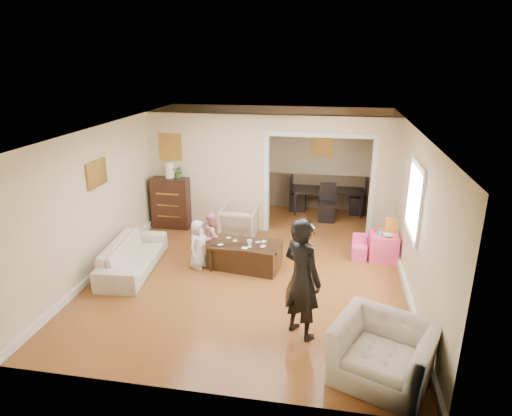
% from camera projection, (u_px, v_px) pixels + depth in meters
% --- Properties ---
extents(floor, '(7.00, 7.00, 0.00)m').
position_uv_depth(floor, '(254.00, 263.00, 8.45)').
color(floor, '#9F5F29').
rests_on(floor, ground).
extents(partition_left, '(2.75, 0.18, 2.60)m').
position_uv_depth(partition_left, '(208.00, 171.00, 9.93)').
color(partition_left, beige).
rests_on(partition_left, ground).
extents(partition_right, '(0.55, 0.18, 2.60)m').
position_uv_depth(partition_right, '(384.00, 179.00, 9.30)').
color(partition_right, beige).
rests_on(partition_right, ground).
extents(partition_header, '(2.22, 0.18, 0.35)m').
position_uv_depth(partition_header, '(321.00, 124.00, 9.16)').
color(partition_header, beige).
rests_on(partition_header, partition_right).
extents(window_pane, '(0.03, 0.95, 1.10)m').
position_uv_depth(window_pane, '(415.00, 200.00, 7.13)').
color(window_pane, white).
rests_on(window_pane, ground).
extents(framed_art_partition, '(0.45, 0.03, 0.55)m').
position_uv_depth(framed_art_partition, '(171.00, 147.00, 9.80)').
color(framed_art_partition, brown).
rests_on(framed_art_partition, partition_left).
extents(framed_art_sofa_wall, '(0.03, 0.55, 0.40)m').
position_uv_depth(framed_art_sofa_wall, '(97.00, 174.00, 7.75)').
color(framed_art_sofa_wall, brown).
extents(framed_art_alcove, '(0.45, 0.03, 0.55)m').
position_uv_depth(framed_art_alcove, '(322.00, 144.00, 10.92)').
color(framed_art_alcove, brown).
extents(sofa, '(0.93, 2.00, 0.56)m').
position_uv_depth(sofa, '(133.00, 256.00, 8.09)').
color(sofa, beige).
rests_on(sofa, ground).
extents(armchair_back, '(0.76, 0.79, 0.70)m').
position_uv_depth(armchair_back, '(239.00, 224.00, 9.46)').
color(armchair_back, tan).
rests_on(armchair_back, ground).
extents(armchair_front, '(1.44, 1.36, 0.74)m').
position_uv_depth(armchair_front, '(383.00, 352.00, 5.31)').
color(armchair_front, beige).
rests_on(armchair_front, ground).
extents(dresser, '(0.85, 0.48, 1.17)m').
position_uv_depth(dresser, '(172.00, 202.00, 10.12)').
color(dresser, black).
rests_on(dresser, ground).
extents(table_lamp, '(0.22, 0.22, 0.36)m').
position_uv_depth(table_lamp, '(170.00, 170.00, 9.87)').
color(table_lamp, '#FDF3CE').
rests_on(table_lamp, dresser).
extents(potted_plant, '(0.26, 0.23, 0.29)m').
position_uv_depth(potted_plant, '(178.00, 172.00, 9.85)').
color(potted_plant, '#3B672E').
rests_on(potted_plant, dresser).
extents(coffee_table, '(1.38, 0.84, 0.49)m').
position_uv_depth(coffee_table, '(245.00, 255.00, 8.21)').
color(coffee_table, '#342010').
rests_on(coffee_table, ground).
extents(coffee_cup, '(0.12, 0.12, 0.10)m').
position_uv_depth(coffee_cup, '(250.00, 242.00, 8.05)').
color(coffee_cup, silver).
rests_on(coffee_cup, coffee_table).
extents(play_table, '(0.54, 0.54, 0.52)m').
position_uv_depth(play_table, '(383.00, 246.00, 8.56)').
color(play_table, '#FF4378').
rests_on(play_table, ground).
extents(cereal_box, '(0.20, 0.07, 0.30)m').
position_uv_depth(cereal_box, '(391.00, 225.00, 8.50)').
color(cereal_box, yellow).
rests_on(cereal_box, play_table).
extents(cyan_cup, '(0.08, 0.08, 0.08)m').
position_uv_depth(cyan_cup, '(379.00, 233.00, 8.43)').
color(cyan_cup, '#25B7B9').
rests_on(cyan_cup, play_table).
extents(toy_block, '(0.10, 0.08, 0.05)m').
position_uv_depth(toy_block, '(377.00, 230.00, 8.60)').
color(toy_block, red).
rests_on(toy_block, play_table).
extents(play_bowl, '(0.21, 0.21, 0.05)m').
position_uv_depth(play_bowl, '(388.00, 236.00, 8.35)').
color(play_bowl, silver).
rests_on(play_bowl, play_table).
extents(dining_table, '(1.85, 1.11, 0.63)m').
position_uv_depth(dining_table, '(327.00, 200.00, 11.15)').
color(dining_table, black).
rests_on(dining_table, ground).
extents(adult_person, '(0.76, 0.73, 1.76)m').
position_uv_depth(adult_person, '(302.00, 279.00, 6.02)').
color(adult_person, black).
rests_on(adult_person, ground).
extents(child_kneel_a, '(0.43, 0.53, 0.93)m').
position_uv_depth(child_kneel_a, '(198.00, 244.00, 8.14)').
color(child_kneel_a, silver).
rests_on(child_kneel_a, ground).
extents(child_kneel_b, '(0.44, 0.52, 0.94)m').
position_uv_depth(child_kneel_b, '(212.00, 235.00, 8.53)').
color(child_kneel_b, pink).
rests_on(child_kneel_b, ground).
extents(child_toddler, '(0.50, 0.41, 0.79)m').
position_uv_depth(child_toddler, '(304.00, 236.00, 8.69)').
color(child_toddler, black).
rests_on(child_toddler, ground).
extents(craft_papers, '(0.90, 0.52, 0.00)m').
position_uv_depth(craft_papers, '(245.00, 244.00, 8.12)').
color(craft_papers, white).
rests_on(craft_papers, coffee_table).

